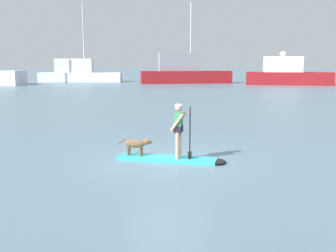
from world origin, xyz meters
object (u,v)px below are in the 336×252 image
object	(u,v)px
dog	(136,144)
moored_boat_far_port	(287,74)
moored_boat_port	(184,72)
moored_boat_starboard	(79,73)
paddleboard	(174,159)
person_paddler	(179,127)

from	to	relation	value
dog	moored_boat_far_port	xyz separation A→B (m)	(15.39, 42.44, 0.94)
dog	moored_boat_far_port	bearing A→B (deg)	70.06
moored_boat_port	moored_boat_far_port	distance (m)	14.05
moored_boat_starboard	moored_boat_port	distance (m)	16.48
paddleboard	person_paddler	size ratio (longest dim) A/B	2.07
paddleboard	moored_boat_starboard	distance (m)	51.96
moored_boat_far_port	dog	bearing A→B (deg)	-109.94
person_paddler	moored_boat_port	xyz separation A→B (m)	(0.38, 45.86, 0.57)
dog	moored_boat_far_port	world-z (taller)	moored_boat_far_port
person_paddler	moored_boat_starboard	xyz separation A→B (m)	(-15.67, 49.61, 0.28)
moored_boat_starboard	moored_boat_far_port	bearing A→B (deg)	-13.05
paddleboard	person_paddler	bearing A→B (deg)	-11.90
dog	moored_boat_port	distance (m)	45.63
dog	moored_boat_far_port	size ratio (longest dim) A/B	0.10
moored_boat_port	moored_boat_far_port	world-z (taller)	moored_boat_port
dog	moored_boat_port	world-z (taller)	moored_boat_port
dog	moored_boat_port	size ratio (longest dim) A/B	0.09
paddleboard	moored_boat_starboard	size ratio (longest dim) A/B	0.27
dog	moored_boat_starboard	world-z (taller)	moored_boat_starboard
paddleboard	moored_boat_far_port	xyz separation A→B (m)	(14.22, 42.68, 1.35)
person_paddler	moored_boat_port	world-z (taller)	moored_boat_port
person_paddler	moored_boat_far_port	size ratio (longest dim) A/B	0.14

